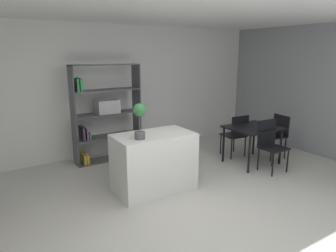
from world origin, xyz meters
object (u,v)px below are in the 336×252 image
Objects in this scene: kitchen_island at (154,162)px; dining_table at (253,131)px; dining_chair_far at (236,132)px; potted_plant_on_island at (139,117)px; dining_chair_near at (270,141)px; dining_chair_window_side at (277,132)px; open_bookshelf at (104,113)px.

kitchen_island reaches higher than dining_table.
potted_plant_on_island is at bearing 18.57° from dining_chair_far.
dining_chair_near is at bearing 96.42° from dining_chair_far.
dining_chair_far is (2.52, 0.58, -0.71)m from potted_plant_on_island.
dining_chair_window_side is (0.71, -0.01, -0.12)m from dining_table.
dining_chair_window_side is at bearing 32.18° from dining_chair_near.
kitchen_island is 0.85m from potted_plant_on_island.
dining_table is 0.45m from dining_chair_far.
open_bookshelf is 2.15× the size of dining_chair_far.
kitchen_island is at bearing -81.60° from dining_chair_window_side.
dining_chair_near reaches higher than kitchen_island.
potted_plant_on_island is 0.59× the size of dining_chair_window_side.
open_bookshelf is 3.24m from dining_chair_near.
dining_chair_far is at bearing -28.11° from open_bookshelf.
potted_plant_on_island is at bearing -176.49° from dining_table.
kitchen_island is 1.81m from open_bookshelf.
open_bookshelf is at bearing 85.96° from potted_plant_on_island.
dining_table is at bearing 96.85° from dining_chair_far.
dining_chair_near is at bearing -6.08° from potted_plant_on_island.
dining_table is 0.44m from dining_chair_near.
dining_chair_near is at bearing -41.54° from open_bookshelf.
dining_table is at bearing -35.37° from open_bookshelf.
kitchen_island is 2.24m from dining_table.
dining_chair_far reaches higher than dining_chair_window_side.
potted_plant_on_island reaches higher than dining_chair_window_side.
potted_plant_on_island is 2.64m from dining_chair_near.
open_bookshelf is 3.57m from dining_chair_window_side.
open_bookshelf is at bearing 144.63° from dining_table.
open_bookshelf is 2.96m from dining_table.
kitchen_island is at bearing 171.60° from dining_chair_near.
open_bookshelf reaches higher than dining_chair_far.
dining_chair_far is at bearing -113.40° from dining_chair_window_side.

